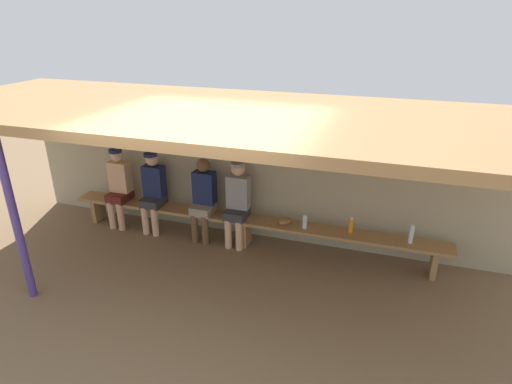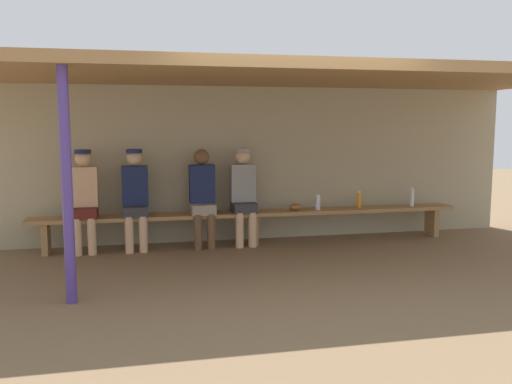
{
  "view_description": "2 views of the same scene",
  "coord_description": "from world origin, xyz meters",
  "px_view_note": "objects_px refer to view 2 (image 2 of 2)",
  "views": [
    {
      "loc": [
        1.98,
        -4.0,
        3.42
      ],
      "look_at": [
        0.2,
        1.43,
        0.98
      ],
      "focal_mm": 29.92,
      "sensor_mm": 36.0,
      "label": 1
    },
    {
      "loc": [
        -1.57,
        -5.74,
        1.67
      ],
      "look_at": [
        -0.03,
        1.25,
        0.77
      ],
      "focal_mm": 38.04,
      "sensor_mm": 36.0,
      "label": 2
    }
  ],
  "objects_px": {
    "player_near_post": "(203,194)",
    "baseball_glove_worn": "(296,207)",
    "water_bottle_clear": "(359,200)",
    "water_bottle_green": "(318,203)",
    "bench": "(254,217)",
    "water_bottle_blue": "(412,197)",
    "player_in_red": "(243,191)",
    "support_post": "(67,187)",
    "player_leftmost": "(135,194)",
    "player_with_sunglasses": "(84,196)"
  },
  "relations": [
    {
      "from": "player_near_post",
      "to": "baseball_glove_worn",
      "type": "distance_m",
      "value": 1.34
    },
    {
      "from": "water_bottle_clear",
      "to": "water_bottle_green",
      "type": "xyz_separation_m",
      "value": [
        -0.66,
        -0.08,
        -0.01
      ]
    },
    {
      "from": "bench",
      "to": "water_bottle_clear",
      "type": "distance_m",
      "value": 1.59
    },
    {
      "from": "player_near_post",
      "to": "water_bottle_blue",
      "type": "xyz_separation_m",
      "value": [
        3.11,
        -0.01,
        -0.14
      ]
    },
    {
      "from": "player_in_red",
      "to": "water_bottle_clear",
      "type": "relative_size",
      "value": 5.62
    },
    {
      "from": "player_near_post",
      "to": "bench",
      "type": "bearing_deg",
      "value": -0.25
    },
    {
      "from": "support_post",
      "to": "water_bottle_blue",
      "type": "bearing_deg",
      "value": 24.44
    },
    {
      "from": "player_near_post",
      "to": "water_bottle_green",
      "type": "relative_size",
      "value": 6.31
    },
    {
      "from": "player_in_red",
      "to": "player_near_post",
      "type": "height_order",
      "value": "player_in_red"
    },
    {
      "from": "player_leftmost",
      "to": "player_near_post",
      "type": "xyz_separation_m",
      "value": [
        0.89,
        -0.0,
        -0.02
      ]
    },
    {
      "from": "player_near_post",
      "to": "water_bottle_blue",
      "type": "relative_size",
      "value": 4.85
    },
    {
      "from": "water_bottle_blue",
      "to": "player_leftmost",
      "type": "bearing_deg",
      "value": 179.85
    },
    {
      "from": "bench",
      "to": "water_bottle_blue",
      "type": "height_order",
      "value": "water_bottle_blue"
    },
    {
      "from": "player_leftmost",
      "to": "water_bottle_blue",
      "type": "bearing_deg",
      "value": -0.15
    },
    {
      "from": "bench",
      "to": "water_bottle_clear",
      "type": "relative_size",
      "value": 25.06
    },
    {
      "from": "player_in_red",
      "to": "player_near_post",
      "type": "bearing_deg",
      "value": -179.95
    },
    {
      "from": "support_post",
      "to": "water_bottle_green",
      "type": "distance_m",
      "value": 3.79
    },
    {
      "from": "player_in_red",
      "to": "player_with_sunglasses",
      "type": "relative_size",
      "value": 1.0
    },
    {
      "from": "support_post",
      "to": "baseball_glove_worn",
      "type": "distance_m",
      "value": 3.57
    },
    {
      "from": "player_in_red",
      "to": "water_bottle_clear",
      "type": "distance_m",
      "value": 1.74
    },
    {
      "from": "player_leftmost",
      "to": "water_bottle_green",
      "type": "height_order",
      "value": "player_leftmost"
    },
    {
      "from": "support_post",
      "to": "player_with_sunglasses",
      "type": "distance_m",
      "value": 2.13
    },
    {
      "from": "water_bottle_green",
      "to": "baseball_glove_worn",
      "type": "relative_size",
      "value": 0.88
    },
    {
      "from": "water_bottle_clear",
      "to": "water_bottle_blue",
      "type": "bearing_deg",
      "value": -3.23
    },
    {
      "from": "player_near_post",
      "to": "water_bottle_clear",
      "type": "relative_size",
      "value": 5.57
    },
    {
      "from": "bench",
      "to": "player_in_red",
      "type": "height_order",
      "value": "player_in_red"
    },
    {
      "from": "player_leftmost",
      "to": "player_with_sunglasses",
      "type": "height_order",
      "value": "same"
    },
    {
      "from": "player_near_post",
      "to": "baseball_glove_worn",
      "type": "xyz_separation_m",
      "value": [
        1.32,
        0.01,
        -0.22
      ]
    },
    {
      "from": "support_post",
      "to": "player_in_red",
      "type": "xyz_separation_m",
      "value": [
        2.06,
        2.1,
        -0.35
      ]
    },
    {
      "from": "player_leftmost",
      "to": "baseball_glove_worn",
      "type": "xyz_separation_m",
      "value": [
        2.22,
        0.01,
        -0.24
      ]
    },
    {
      "from": "baseball_glove_worn",
      "to": "support_post",
      "type": "bearing_deg",
      "value": -21.6
    },
    {
      "from": "water_bottle_clear",
      "to": "player_with_sunglasses",
      "type": "bearing_deg",
      "value": -179.46
    },
    {
      "from": "player_leftmost",
      "to": "player_near_post",
      "type": "distance_m",
      "value": 0.89
    },
    {
      "from": "bench",
      "to": "water_bottle_blue",
      "type": "relative_size",
      "value": 21.78
    },
    {
      "from": "player_near_post",
      "to": "water_bottle_clear",
      "type": "distance_m",
      "value": 2.3
    },
    {
      "from": "bench",
      "to": "player_near_post",
      "type": "distance_m",
      "value": 0.79
    },
    {
      "from": "water_bottle_blue",
      "to": "water_bottle_green",
      "type": "height_order",
      "value": "water_bottle_blue"
    },
    {
      "from": "player_in_red",
      "to": "water_bottle_clear",
      "type": "xyz_separation_m",
      "value": [
        1.73,
        0.04,
        -0.17
      ]
    },
    {
      "from": "player_with_sunglasses",
      "to": "water_bottle_blue",
      "type": "height_order",
      "value": "player_with_sunglasses"
    },
    {
      "from": "player_leftmost",
      "to": "player_in_red",
      "type": "relative_size",
      "value": 1.0
    },
    {
      "from": "player_leftmost",
      "to": "player_in_red",
      "type": "xyz_separation_m",
      "value": [
        1.46,
        0.0,
        0.0
      ]
    },
    {
      "from": "player_near_post",
      "to": "water_bottle_blue",
      "type": "height_order",
      "value": "player_near_post"
    },
    {
      "from": "player_with_sunglasses",
      "to": "player_in_red",
      "type": "bearing_deg",
      "value": 0.0
    },
    {
      "from": "water_bottle_clear",
      "to": "water_bottle_green",
      "type": "height_order",
      "value": "water_bottle_clear"
    },
    {
      "from": "water_bottle_blue",
      "to": "player_in_red",
      "type": "bearing_deg",
      "value": 179.77
    },
    {
      "from": "player_near_post",
      "to": "player_with_sunglasses",
      "type": "bearing_deg",
      "value": 179.98
    },
    {
      "from": "player_near_post",
      "to": "support_post",
      "type": "bearing_deg",
      "value": -125.37
    },
    {
      "from": "player_near_post",
      "to": "water_bottle_blue",
      "type": "bearing_deg",
      "value": -0.18
    },
    {
      "from": "support_post",
      "to": "bench",
      "type": "distance_m",
      "value": 3.13
    },
    {
      "from": "player_leftmost",
      "to": "water_bottle_blue",
      "type": "height_order",
      "value": "player_leftmost"
    }
  ]
}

